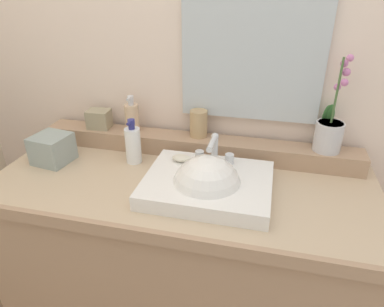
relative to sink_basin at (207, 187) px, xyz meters
The scene contains 12 objects.
wall_back 0.59m from the sink_basin, 102.94° to the left, with size 2.88×0.20×2.50m, color beige.
vanity_cabinet 0.46m from the sink_basin, 154.06° to the left, with size 1.37×0.59×0.85m.
back_ledge 0.29m from the sink_basin, 110.65° to the left, with size 1.29×0.11×0.07m, color tan.
sink_basin is the anchor object (origin of this frame).
soap_bar 0.16m from the sink_basin, 138.52° to the left, with size 0.07×0.04×0.02m, color beige.
potted_plant 0.50m from the sink_basin, 35.05° to the left, with size 0.10×0.11×0.35m.
soap_dispenser 0.48m from the sink_basin, 143.49° to the left, with size 0.06×0.06×0.15m.
tumbler_cup 0.32m from the sink_basin, 108.16° to the left, with size 0.07×0.07×0.11m, color tan.
trinket_box 0.60m from the sink_basin, 152.39° to the left, with size 0.09×0.07×0.08m, color tan.
lotion_bottle 0.36m from the sink_basin, 155.30° to the left, with size 0.06×0.06×0.18m.
tissue_box 0.64m from the sink_basin, behind, with size 0.13×0.13×0.11m, color #92A09B.
mirror 0.50m from the sink_basin, 74.56° to the left, with size 0.52×0.02×0.46m, color silver.
Camera 1 is at (0.28, -1.01, 1.50)m, focal length 32.24 mm.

